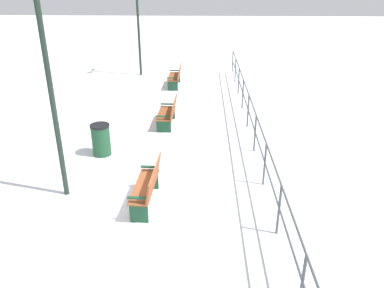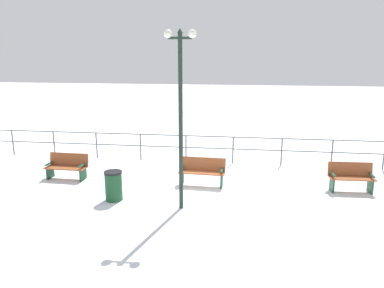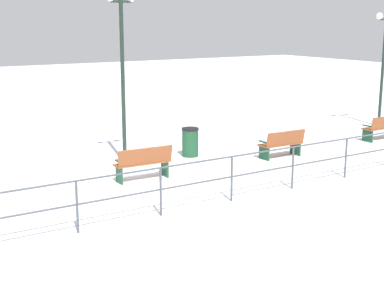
% 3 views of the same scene
% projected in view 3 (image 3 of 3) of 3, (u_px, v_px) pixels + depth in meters
% --- Properties ---
extents(ground_plane, '(80.00, 80.00, 0.00)m').
position_uv_depth(ground_plane, '(143.00, 180.00, 14.97)').
color(ground_plane, white).
rests_on(ground_plane, ground).
extents(bench_nearest, '(0.56, 1.58, 0.90)m').
position_uv_depth(bench_nearest, '(383.00, 127.00, 19.82)').
color(bench_nearest, brown).
rests_on(bench_nearest, ground).
extents(bench_second, '(0.61, 1.45, 0.87)m').
position_uv_depth(bench_second, '(282.00, 144.00, 17.27)').
color(bench_second, brown).
rests_on(bench_second, ground).
extents(bench_third, '(0.55, 1.55, 0.92)m').
position_uv_depth(bench_third, '(144.00, 163.00, 14.80)').
color(bench_third, brown).
rests_on(bench_third, ground).
extents(lamppost_near, '(0.27, 1.08, 4.46)m').
position_uv_depth(lamppost_near, '(384.00, 48.00, 21.89)').
color(lamppost_near, '#1E2D23').
rests_on(lamppost_near, ground).
extents(lamppost_middle, '(0.23, 0.85, 4.93)m').
position_uv_depth(lamppost_middle, '(122.00, 56.00, 16.04)').
color(lamppost_middle, '#1E2D23').
rests_on(lamppost_middle, ground).
extents(waterfront_railing, '(0.05, 24.75, 1.10)m').
position_uv_depth(waterfront_railing, '(198.00, 177.00, 12.55)').
color(waterfront_railing, '#4C5156').
rests_on(waterfront_railing, ground).
extents(trash_bin, '(0.53, 0.53, 0.90)m').
position_uv_depth(trash_bin, '(190.00, 142.00, 17.46)').
color(trash_bin, '#1E4C2D').
rests_on(trash_bin, ground).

